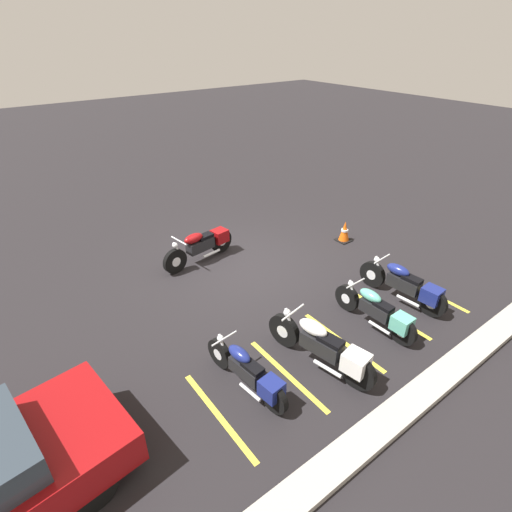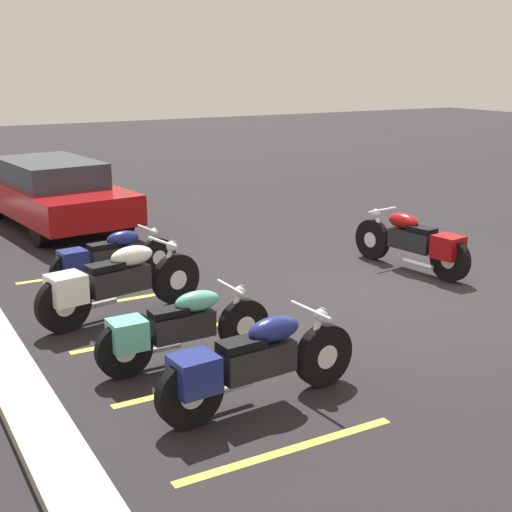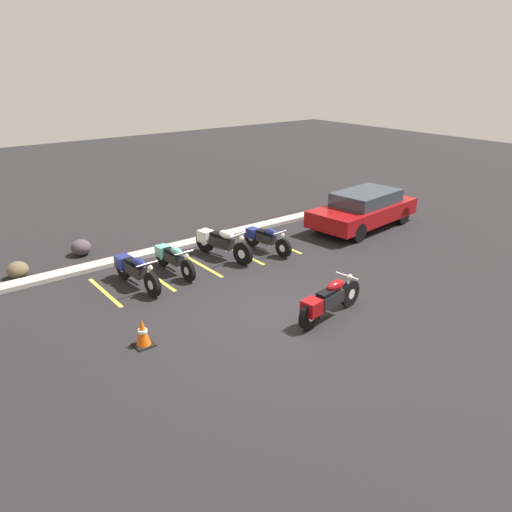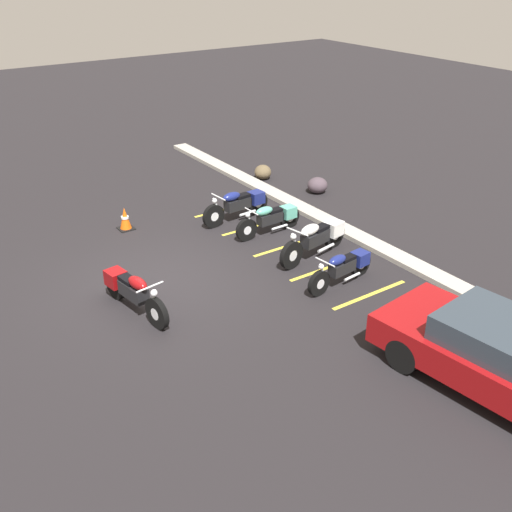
{
  "view_description": "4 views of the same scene",
  "coord_description": "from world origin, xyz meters",
  "px_view_note": "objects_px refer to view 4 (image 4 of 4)",
  "views": [
    {
      "loc": [
        5.12,
        7.41,
        5.49
      ],
      "look_at": [
        0.34,
        1.04,
        0.88
      ],
      "focal_mm": 28.0,
      "sensor_mm": 36.0,
      "label": 1
    },
    {
      "loc": [
        -7.35,
        6.44,
        3.15
      ],
      "look_at": [
        0.7,
        1.92,
        0.61
      ],
      "focal_mm": 50.0,
      "sensor_mm": 36.0,
      "label": 2
    },
    {
      "loc": [
        -6.86,
        -7.94,
        5.54
      ],
      "look_at": [
        0.98,
        2.19,
        0.52
      ],
      "focal_mm": 35.0,
      "sensor_mm": 36.0,
      "label": 3
    },
    {
      "loc": [
        10.83,
        -4.77,
        6.67
      ],
      "look_at": [
        1.45,
        1.68,
        0.84
      ],
      "focal_mm": 42.0,
      "sensor_mm": 36.0,
      "label": 4
    }
  ],
  "objects_px": {
    "parked_bike_0": "(239,204)",
    "motorcycle_maroon_featured": "(132,291)",
    "car_red": "(506,357)",
    "traffic_cone": "(125,219)",
    "landscape_rock_0": "(263,172)",
    "parked_bike_1": "(272,218)",
    "landscape_rock_1": "(317,185)",
    "parked_bike_3": "(344,267)",
    "parked_bike_2": "(317,238)"
  },
  "relations": [
    {
      "from": "parked_bike_3",
      "to": "landscape_rock_0",
      "type": "distance_m",
      "value": 7.1
    },
    {
      "from": "motorcycle_maroon_featured",
      "to": "traffic_cone",
      "type": "height_order",
      "value": "motorcycle_maroon_featured"
    },
    {
      "from": "car_red",
      "to": "traffic_cone",
      "type": "xyz_separation_m",
      "value": [
        -9.74,
        -2.54,
        -0.39
      ]
    },
    {
      "from": "parked_bike_0",
      "to": "landscape_rock_0",
      "type": "bearing_deg",
      "value": -140.71
    },
    {
      "from": "parked_bike_2",
      "to": "traffic_cone",
      "type": "relative_size",
      "value": 3.69
    },
    {
      "from": "parked_bike_0",
      "to": "motorcycle_maroon_featured",
      "type": "bearing_deg",
      "value": 27.25
    },
    {
      "from": "landscape_rock_1",
      "to": "parked_bike_0",
      "type": "bearing_deg",
      "value": -83.65
    },
    {
      "from": "parked_bike_2",
      "to": "traffic_cone",
      "type": "height_order",
      "value": "parked_bike_2"
    },
    {
      "from": "parked_bike_0",
      "to": "traffic_cone",
      "type": "distance_m",
      "value": 3.1
    },
    {
      "from": "car_red",
      "to": "landscape_rock_0",
      "type": "relative_size",
      "value": 7.89
    },
    {
      "from": "motorcycle_maroon_featured",
      "to": "landscape_rock_1",
      "type": "bearing_deg",
      "value": 103.76
    },
    {
      "from": "motorcycle_maroon_featured",
      "to": "landscape_rock_0",
      "type": "distance_m",
      "value": 8.46
    },
    {
      "from": "parked_bike_2",
      "to": "parked_bike_3",
      "type": "xyz_separation_m",
      "value": [
        1.4,
        -0.39,
        -0.07
      ]
    },
    {
      "from": "parked_bike_2",
      "to": "car_red",
      "type": "bearing_deg",
      "value": 72.54
    },
    {
      "from": "motorcycle_maroon_featured",
      "to": "landscape_rock_0",
      "type": "relative_size",
      "value": 3.87
    },
    {
      "from": "parked_bike_3",
      "to": "landscape_rock_1",
      "type": "distance_m",
      "value": 5.63
    },
    {
      "from": "motorcycle_maroon_featured",
      "to": "car_red",
      "type": "distance_m",
      "value": 7.14
    },
    {
      "from": "parked_bike_1",
      "to": "parked_bike_3",
      "type": "bearing_deg",
      "value": 83.94
    },
    {
      "from": "car_red",
      "to": "traffic_cone",
      "type": "bearing_deg",
      "value": 7.96
    },
    {
      "from": "parked_bike_1",
      "to": "traffic_cone",
      "type": "distance_m",
      "value": 3.91
    },
    {
      "from": "parked_bike_3",
      "to": "traffic_cone",
      "type": "relative_size",
      "value": 3.18
    },
    {
      "from": "parked_bike_1",
      "to": "landscape_rock_1",
      "type": "distance_m",
      "value": 3.29
    },
    {
      "from": "parked_bike_1",
      "to": "parked_bike_2",
      "type": "height_order",
      "value": "parked_bike_2"
    },
    {
      "from": "landscape_rock_1",
      "to": "traffic_cone",
      "type": "relative_size",
      "value": 1.0
    },
    {
      "from": "motorcycle_maroon_featured",
      "to": "parked_bike_2",
      "type": "relative_size",
      "value": 0.97
    },
    {
      "from": "car_red",
      "to": "landscape_rock_1",
      "type": "bearing_deg",
      "value": -27.58
    },
    {
      "from": "parked_bike_2",
      "to": "parked_bike_3",
      "type": "relative_size",
      "value": 1.16
    },
    {
      "from": "car_red",
      "to": "parked_bike_1",
      "type": "bearing_deg",
      "value": -10.82
    },
    {
      "from": "landscape_rock_0",
      "to": "traffic_cone",
      "type": "height_order",
      "value": "traffic_cone"
    },
    {
      "from": "car_red",
      "to": "traffic_cone",
      "type": "relative_size",
      "value": 7.27
    },
    {
      "from": "parked_bike_1",
      "to": "car_red",
      "type": "bearing_deg",
      "value": 84.55
    },
    {
      "from": "landscape_rock_1",
      "to": "traffic_cone",
      "type": "bearing_deg",
      "value": -97.89
    },
    {
      "from": "parked_bike_0",
      "to": "car_red",
      "type": "distance_m",
      "value": 8.59
    },
    {
      "from": "parked_bike_3",
      "to": "landscape_rock_0",
      "type": "height_order",
      "value": "parked_bike_3"
    },
    {
      "from": "parked_bike_0",
      "to": "landscape_rock_0",
      "type": "distance_m",
      "value": 3.36
    },
    {
      "from": "motorcycle_maroon_featured",
      "to": "parked_bike_1",
      "type": "height_order",
      "value": "motorcycle_maroon_featured"
    },
    {
      "from": "motorcycle_maroon_featured",
      "to": "parked_bike_3",
      "type": "bearing_deg",
      "value": 61.0
    },
    {
      "from": "parked_bike_2",
      "to": "traffic_cone",
      "type": "distance_m",
      "value": 5.2
    },
    {
      "from": "parked_bike_2",
      "to": "parked_bike_3",
      "type": "bearing_deg",
      "value": 63.77
    },
    {
      "from": "parked_bike_0",
      "to": "landscape_rock_1",
      "type": "bearing_deg",
      "value": -178.08
    },
    {
      "from": "motorcycle_maroon_featured",
      "to": "parked_bike_3",
      "type": "distance_m",
      "value": 4.62
    },
    {
      "from": "car_red",
      "to": "landscape_rock_1",
      "type": "relative_size",
      "value": 7.3
    },
    {
      "from": "parked_bike_3",
      "to": "parked_bike_1",
      "type": "bearing_deg",
      "value": -101.25
    },
    {
      "from": "traffic_cone",
      "to": "landscape_rock_1",
      "type": "bearing_deg",
      "value": 82.11
    },
    {
      "from": "car_red",
      "to": "traffic_cone",
      "type": "height_order",
      "value": "car_red"
    },
    {
      "from": "parked_bike_1",
      "to": "car_red",
      "type": "height_order",
      "value": "car_red"
    },
    {
      "from": "traffic_cone",
      "to": "parked_bike_1",
      "type": "bearing_deg",
      "value": 51.99
    },
    {
      "from": "parked_bike_3",
      "to": "traffic_cone",
      "type": "height_order",
      "value": "parked_bike_3"
    },
    {
      "from": "motorcycle_maroon_featured",
      "to": "parked_bike_2",
      "type": "distance_m",
      "value": 4.72
    },
    {
      "from": "motorcycle_maroon_featured",
      "to": "parked_bike_1",
      "type": "distance_m",
      "value": 4.82
    }
  ]
}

